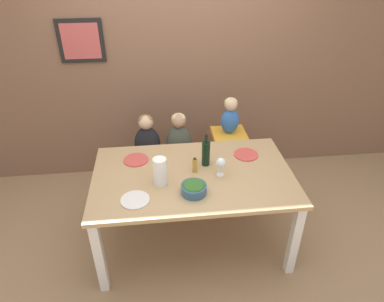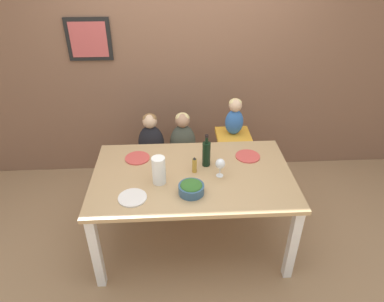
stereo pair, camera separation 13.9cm
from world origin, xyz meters
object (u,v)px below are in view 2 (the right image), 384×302
at_px(chair_far_center, 183,163).
at_px(person_child_left, 151,138).
at_px(person_baby_right, 235,116).
at_px(wine_glass_near, 220,164).
at_px(salad_bowl_large, 191,188).
at_px(dinner_plate_front_left, 132,198).
at_px(person_child_center, 183,137).
at_px(dinner_plate_back_left, 137,158).
at_px(chair_right_highchair, 232,147).
at_px(chair_far_left, 153,164).
at_px(wine_bottle, 206,153).
at_px(paper_towel_roll, 159,170).
at_px(dinner_plate_back_right, 248,156).

bearing_deg(chair_far_center, person_child_left, 179.87).
relative_size(person_baby_right, wine_glass_near, 2.35).
height_order(person_baby_right, salad_bowl_large, person_baby_right).
height_order(salad_bowl_large, dinner_plate_front_left, salad_bowl_large).
xyz_separation_m(person_child_left, person_child_center, (0.33, 0.00, 0.00)).
bearing_deg(dinner_plate_back_left, chair_right_highchair, 27.27).
height_order(dinner_plate_front_left, dinner_plate_back_left, same).
xyz_separation_m(chair_far_left, person_baby_right, (0.85, 0.00, 0.55)).
height_order(wine_bottle, dinner_plate_front_left, wine_bottle).
distance_m(person_child_center, person_baby_right, 0.57).
relative_size(person_child_center, wine_glass_near, 3.13).
xyz_separation_m(paper_towel_roll, dinner_plate_front_left, (-0.20, -0.19, -0.11)).
relative_size(dinner_plate_back_left, dinner_plate_back_right, 1.00).
bearing_deg(chair_far_left, person_child_left, 90.00).
height_order(chair_far_left, wine_glass_near, wine_glass_near).
xyz_separation_m(person_child_center, dinner_plate_back_right, (0.57, -0.51, 0.08)).
bearing_deg(wine_bottle, chair_far_center, 106.61).
bearing_deg(paper_towel_roll, person_child_left, 97.66).
relative_size(chair_far_center, person_child_center, 0.86).
bearing_deg(wine_glass_near, dinner_plate_front_left, -160.09).
bearing_deg(salad_bowl_large, person_baby_right, 63.87).
relative_size(chair_far_center, dinner_plate_front_left, 2.03).
xyz_separation_m(person_baby_right, dinner_plate_back_right, (0.05, -0.51, -0.15)).
height_order(wine_glass_near, dinner_plate_back_right, wine_glass_near).
distance_m(chair_far_center, dinner_plate_front_left, 1.18).
relative_size(chair_right_highchair, salad_bowl_large, 3.59).
bearing_deg(wine_glass_near, paper_towel_roll, -172.84).
relative_size(chair_far_left, chair_far_center, 1.00).
xyz_separation_m(wine_bottle, dinner_plate_front_left, (-0.60, -0.42, -0.11)).
xyz_separation_m(person_child_center, person_baby_right, (0.52, 0.00, 0.23)).
xyz_separation_m(person_child_center, salad_bowl_large, (0.04, -1.00, 0.12)).
bearing_deg(dinner_plate_front_left, chair_far_center, 68.21).
distance_m(chair_right_highchair, wine_glass_near, 0.88).
bearing_deg(chair_right_highchair, dinner_plate_back_right, -84.75).
bearing_deg(dinner_plate_front_left, chair_far_left, 85.22).
relative_size(chair_far_left, paper_towel_roll, 1.90).
distance_m(chair_far_left, chair_far_center, 0.33).
bearing_deg(wine_bottle, dinner_plate_back_left, 167.79).
height_order(chair_right_highchair, dinner_plate_front_left, dinner_plate_front_left).
relative_size(chair_right_highchair, dinner_plate_back_left, 3.28).
distance_m(wine_bottle, paper_towel_roll, 0.46).
bearing_deg(chair_far_center, chair_far_left, 180.00).
distance_m(chair_right_highchair, dinner_plate_back_right, 0.56).
relative_size(person_baby_right, paper_towel_roll, 1.65).
bearing_deg(paper_towel_roll, person_baby_right, 48.92).
height_order(chair_far_center, chair_right_highchair, chair_right_highchair).
distance_m(chair_far_left, person_child_center, 0.46).
bearing_deg(chair_right_highchair, person_child_center, 179.92).
height_order(wine_bottle, dinner_plate_back_right, wine_bottle).
bearing_deg(chair_far_left, salad_bowl_large, -69.96).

